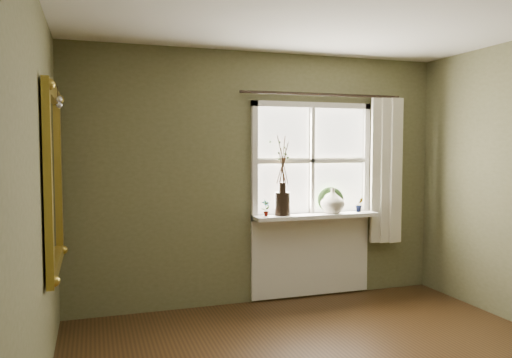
{
  "coord_description": "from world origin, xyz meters",
  "views": [
    {
      "loc": [
        -1.68,
        -2.65,
        1.62
      ],
      "look_at": [
        -0.3,
        1.55,
        1.34
      ],
      "focal_mm": 35.0,
      "sensor_mm": 36.0,
      "label": 1
    }
  ],
  "objects": [
    {
      "name": "wall_back",
      "position": [
        0.0,
        2.3,
        1.3
      ],
      "size": [
        4.0,
        0.1,
        2.6
      ],
      "primitive_type": "cube",
      "color": "brown",
      "rests_on": "ground"
    },
    {
      "name": "cream_vase",
      "position": [
        0.75,
        2.12,
        1.05
      ],
      "size": [
        0.33,
        0.33,
        0.27
      ],
      "primitive_type": "imported",
      "rotation": [
        0.0,
        0.0,
        -0.34
      ],
      "color": "beige",
      "rests_on": "window_sill"
    },
    {
      "name": "curtain",
      "position": [
        1.39,
        2.13,
        1.37
      ],
      "size": [
        0.36,
        0.12,
        1.59
      ],
      "primitive_type": "cube",
      "color": "beige",
      "rests_on": "wall_back"
    },
    {
      "name": "potted_plant_left",
      "position": [
        -0.01,
        2.12,
        1.0
      ],
      "size": [
        0.1,
        0.08,
        0.17
      ],
      "primitive_type": "imported",
      "rotation": [
        0.0,
        0.0,
        0.29
      ],
      "color": "#2B4920",
      "rests_on": "window_sill"
    },
    {
      "name": "potted_plant_right",
      "position": [
        1.07,
        2.12,
        1.0
      ],
      "size": [
        0.09,
        0.08,
        0.16
      ],
      "primitive_type": "imported",
      "rotation": [
        0.0,
        0.0,
        -0.08
      ],
      "color": "#2B4920",
      "rests_on": "window_sill"
    },
    {
      "name": "wreath",
      "position": [
        0.74,
        2.16,
        1.03
      ],
      "size": [
        0.31,
        0.23,
        0.29
      ],
      "primitive_type": "torus",
      "rotation": [
        1.36,
        0.0,
        -0.4
      ],
      "color": "#2B4920",
      "rests_on": "window_sill"
    },
    {
      "name": "window_sill",
      "position": [
        0.55,
        2.12,
        0.9
      ],
      "size": [
        1.36,
        0.26,
        0.04
      ],
      "primitive_type": "cube",
      "color": "white",
      "rests_on": "wall_back"
    },
    {
      "name": "curtain_rod",
      "position": [
        0.65,
        2.17,
        2.18
      ],
      "size": [
        1.84,
        0.03,
        0.03
      ],
      "primitive_type": "cylinder",
      "rotation": [
        0.0,
        1.57,
        0.0
      ],
      "color": "black",
      "rests_on": "wall_back"
    },
    {
      "name": "window_apron",
      "position": [
        0.55,
        2.23,
        0.46
      ],
      "size": [
        1.36,
        0.04,
        0.88
      ],
      "primitive_type": "cube",
      "color": "white",
      "rests_on": "ground"
    },
    {
      "name": "window_frame",
      "position": [
        0.55,
        2.23,
        1.48
      ],
      "size": [
        1.36,
        0.06,
        1.24
      ],
      "color": "white",
      "rests_on": "wall_back"
    },
    {
      "name": "gilt_mirror",
      "position": [
        -1.96,
        1.36,
        1.39
      ],
      "size": [
        0.1,
        1.16,
        1.39
      ],
      "color": "white",
      "rests_on": "wall_left"
    },
    {
      "name": "dark_jug",
      "position": [
        0.17,
        2.12,
        1.04
      ],
      "size": [
        0.2,
        0.2,
        0.24
      ],
      "primitive_type": "cylinder",
      "rotation": [
        0.0,
        0.0,
        -0.25
      ],
      "color": "black",
      "rests_on": "window_sill"
    },
    {
      "name": "wall_left",
      "position": [
        -2.05,
        0.0,
        1.3
      ],
      "size": [
        0.1,
        4.5,
        2.6
      ],
      "primitive_type": "cube",
      "color": "brown",
      "rests_on": "ground"
    }
  ]
}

